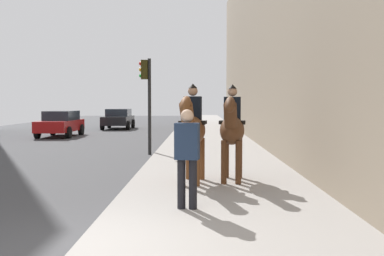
# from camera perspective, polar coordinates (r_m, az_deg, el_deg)

# --- Properties ---
(sidewalk_slab) EXTENTS (120.00, 4.15, 0.12)m
(sidewalk_slab) POSITION_cam_1_polar(r_m,az_deg,el_deg) (6.17, 5.43, -14.64)
(sidewalk_slab) COLOR gray
(sidewalk_slab) RESTS_ON ground
(mounted_horse_near) EXTENTS (2.15, 0.75, 2.24)m
(mounted_horse_near) POSITION_cam_1_polar(r_m,az_deg,el_deg) (10.57, -0.00, -0.08)
(mounted_horse_near) COLOR brown
(mounted_horse_near) RESTS_ON sidewalk_slab
(mounted_horse_far) EXTENTS (2.15, 0.73, 2.23)m
(mounted_horse_far) POSITION_cam_1_polar(r_m,az_deg,el_deg) (10.83, 4.86, -0.05)
(mounted_horse_far) COLOR #4C2B16
(mounted_horse_far) RESTS_ON sidewalk_slab
(pedestrian_greeting) EXTENTS (0.32, 0.44, 1.70)m
(pedestrian_greeting) POSITION_cam_1_polar(r_m,az_deg,el_deg) (8.02, -0.59, -2.91)
(pedestrian_greeting) COLOR black
(pedestrian_greeting) RESTS_ON sidewalk_slab
(car_mid_lane) EXTENTS (4.24, 1.91, 1.44)m
(car_mid_lane) POSITION_cam_1_polar(r_m,az_deg,el_deg) (27.42, -15.59, 0.58)
(car_mid_lane) COLOR maroon
(car_mid_lane) RESTS_ON ground
(car_far_lane) EXTENTS (4.30, 2.02, 1.44)m
(car_far_lane) POSITION_cam_1_polar(r_m,az_deg,el_deg) (34.42, -8.89, 1.15)
(car_far_lane) COLOR black
(car_far_lane) RESTS_ON ground
(traffic_light_near_curb) EXTENTS (0.20, 0.44, 3.52)m
(traffic_light_near_curb) POSITION_cam_1_polar(r_m,az_deg,el_deg) (17.37, -5.47, 4.58)
(traffic_light_near_curb) COLOR black
(traffic_light_near_curb) RESTS_ON ground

